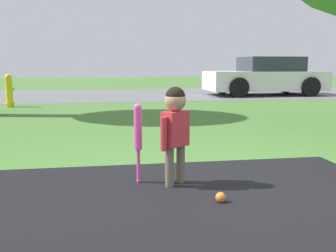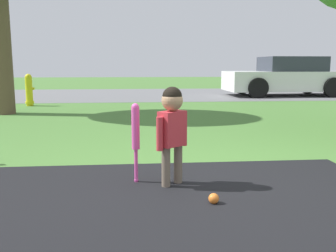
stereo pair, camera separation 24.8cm
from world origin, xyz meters
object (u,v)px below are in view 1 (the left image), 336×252
(child, at_px, (175,122))
(sports_ball, at_px, (221,197))
(baseball_bat, at_px, (138,132))
(parked_car, at_px, (266,77))
(fire_hydrant, at_px, (9,91))

(child, distance_m, sports_ball, 0.77)
(child, relative_size, baseball_bat, 1.21)
(child, bearing_deg, parked_car, 22.86)
(parked_car, bearing_deg, sports_ball, 64.20)
(baseball_bat, relative_size, sports_ball, 8.75)
(baseball_bat, xyz_separation_m, sports_ball, (0.59, -0.60, -0.43))
(baseball_bat, bearing_deg, child, -18.39)
(baseball_bat, height_order, parked_car, parked_car)
(fire_hydrant, bearing_deg, sports_ball, -65.63)
(fire_hydrant, bearing_deg, child, -65.99)
(baseball_bat, height_order, sports_ball, baseball_bat)
(baseball_bat, xyz_separation_m, parked_car, (5.28, 9.32, 0.16))
(child, distance_m, fire_hydrant, 7.50)
(baseball_bat, xyz_separation_m, fire_hydrant, (-2.73, 6.74, -0.07))
(child, xyz_separation_m, baseball_bat, (-0.32, 0.11, -0.10))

